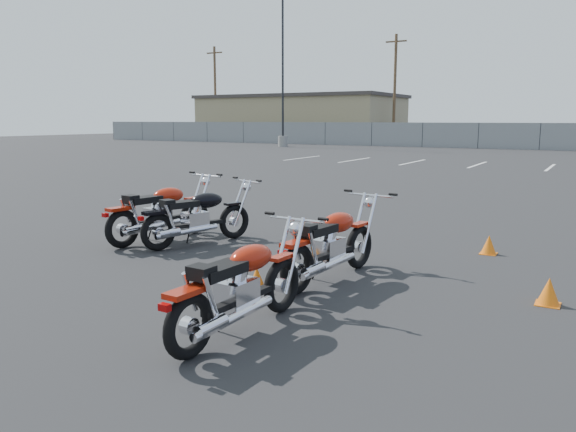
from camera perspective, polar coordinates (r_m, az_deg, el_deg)
The scene contains 14 objects.
ground at distance 7.83m, azimuth -3.47°, elevation -5.22°, with size 120.00×120.00×0.00m, color black.
motorcycle_front_red at distance 9.67m, azimuth -12.86°, elevation 0.42°, with size 0.86×2.20×1.08m.
motorcycle_second_black at distance 9.24m, azimuth -9.17°, elevation -0.04°, with size 1.13×2.07×1.03m.
motorcycle_third_red at distance 7.10m, azimuth 4.39°, elevation -2.86°, with size 0.82×2.13×1.04m.
motorcycle_rear_red at distance 5.37m, azimuth -4.85°, elevation -7.17°, with size 0.80×2.08×1.01m.
training_cone_near at distance 9.08m, azimuth 19.73°, elevation -2.76°, with size 0.24×0.24×0.29m.
training_cone_far at distance 6.88m, azimuth 24.97°, elevation -6.95°, with size 0.26×0.26×0.31m.
training_cone_extra at distance 6.76m, azimuth -3.18°, elevation -6.39°, with size 0.24×0.24×0.29m.
light_pole_west at distance 42.50m, azimuth -0.53°, elevation 11.44°, with size 0.80×0.70×11.95m.
chainlink_fence at distance 41.54m, azimuth 24.23°, elevation 7.38°, with size 80.06×0.06×1.80m.
tan_building_west at distance 54.94m, azimuth 1.36°, elevation 9.92°, with size 18.40×10.40×4.30m.
utility_pole_a at distance 56.81m, azimuth -7.40°, elevation 12.39°, with size 1.80×0.24×9.00m.
utility_pole_b at distance 49.13m, azimuth 10.79°, elevation 12.72°, with size 1.80×0.24×9.00m.
parking_line_stripes at distance 27.22m, azimuth 15.60°, elevation 5.17°, with size 15.12×4.00×0.01m.
Camera 1 is at (4.16, -6.32, 2.02)m, focal length 35.00 mm.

